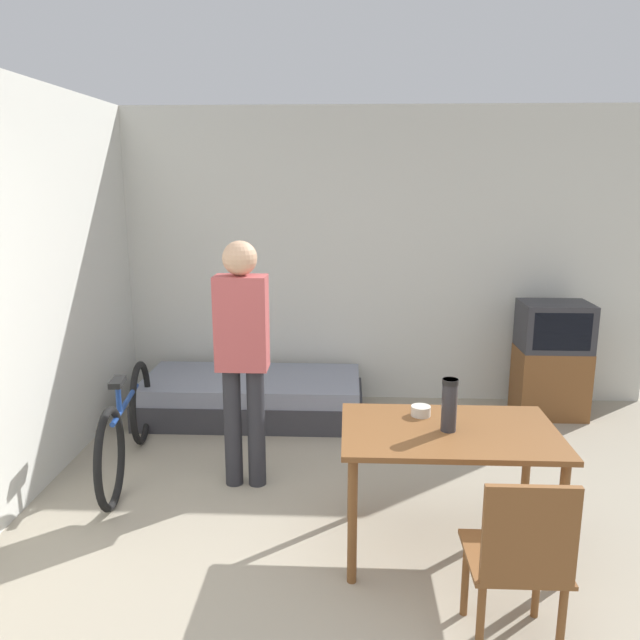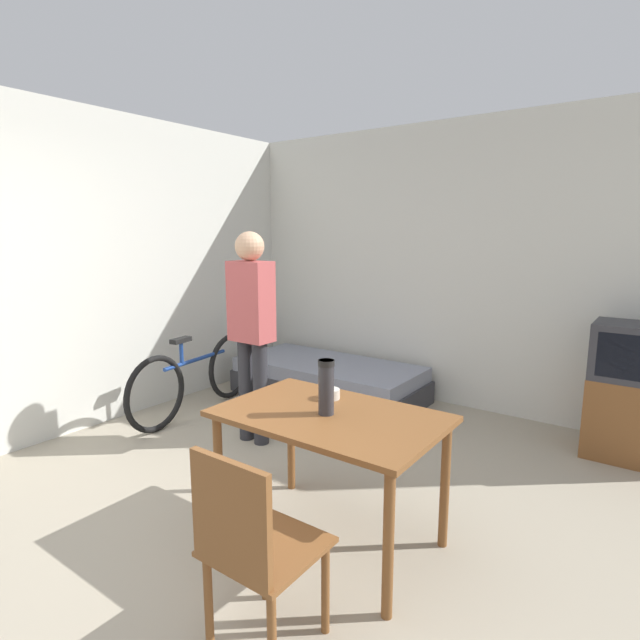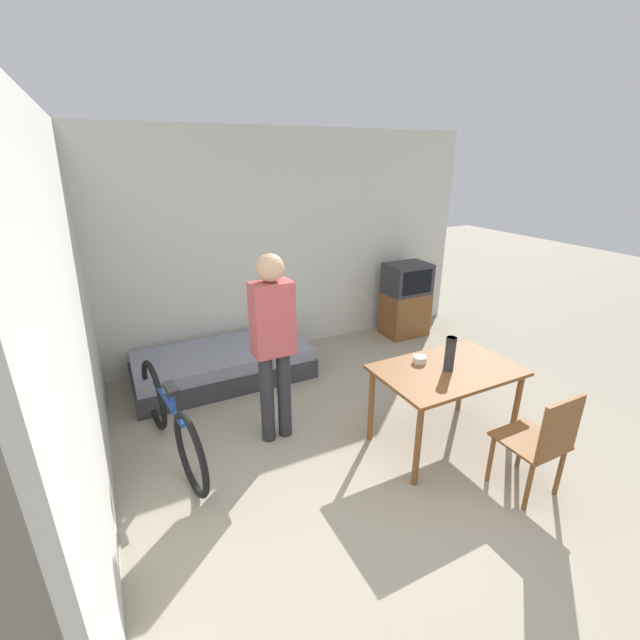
{
  "view_description": "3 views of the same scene",
  "coord_description": "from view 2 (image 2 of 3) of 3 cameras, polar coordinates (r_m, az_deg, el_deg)",
  "views": [
    {
      "loc": [
        -0.11,
        -2.46,
        2.07
      ],
      "look_at": [
        -0.31,
        1.98,
        1.05
      ],
      "focal_mm": 35.0,
      "sensor_mm": 36.0,
      "label": 1
    },
    {
      "loc": [
        1.88,
        -1.32,
        1.68
      ],
      "look_at": [
        -0.36,
        1.78,
        1.0
      ],
      "focal_mm": 28.0,
      "sensor_mm": 36.0,
      "label": 2
    },
    {
      "loc": [
        -1.92,
        -1.6,
        2.39
      ],
      "look_at": [
        -0.26,
        1.67,
        0.97
      ],
      "focal_mm": 24.0,
      "sensor_mm": 36.0,
      "label": 3
    }
  ],
  "objects": [
    {
      "name": "ground_plane",
      "position": [
        2.84,
        -17.22,
        -26.59
      ],
      "size": [
        20.0,
        20.0,
        0.0
      ],
      "primitive_type": "plane",
      "color": "#9E937F"
    },
    {
      "name": "thermos_flask",
      "position": [
        2.62,
        0.71,
        -7.42
      ],
      "size": [
        0.09,
        0.09,
        0.29
      ],
      "color": "#2D2D33",
      "rests_on": "dining_table"
    },
    {
      "name": "tv",
      "position": [
        4.37,
        32.2,
        -7.03
      ],
      "size": [
        0.59,
        0.43,
        1.02
      ],
      "color": "brown",
      "rests_on": "ground_plane"
    },
    {
      "name": "wall_back",
      "position": [
        5.0,
        13.73,
        6.01
      ],
      "size": [
        5.32,
        0.06,
        2.7
      ],
      "color": "silver",
      "rests_on": "ground_plane"
    },
    {
      "name": "person_standing",
      "position": [
        3.93,
        -7.84,
        -0.22
      ],
      "size": [
        0.34,
        0.23,
        1.68
      ],
      "color": "#28282D",
      "rests_on": "ground_plane"
    },
    {
      "name": "bicycle",
      "position": [
        4.81,
        -13.93,
        -6.39
      ],
      "size": [
        0.27,
        1.66,
        0.75
      ],
      "color": "black",
      "rests_on": "ground_plane"
    },
    {
      "name": "mate_bowl",
      "position": [
        2.89,
        1.14,
        -8.43
      ],
      "size": [
        0.11,
        0.11,
        0.06
      ],
      "color": "beige",
      "rests_on": "dining_table"
    },
    {
      "name": "wall_left",
      "position": [
        5.04,
        -18.27,
        5.82
      ],
      "size": [
        0.06,
        4.27,
        2.7
      ],
      "color": "silver",
      "rests_on": "ground_plane"
    },
    {
      "name": "dining_table",
      "position": [
        2.71,
        1.13,
        -12.43
      ],
      "size": [
        1.17,
        0.75,
        0.73
      ],
      "color": "brown",
      "rests_on": "ground_plane"
    },
    {
      "name": "wooden_chair",
      "position": [
        2.13,
        -7.91,
        -23.96
      ],
      "size": [
        0.42,
        0.42,
        0.87
      ],
      "color": "brown",
      "rests_on": "ground_plane"
    },
    {
      "name": "daybed",
      "position": [
        5.16,
        0.97,
        -6.83
      ],
      "size": [
        1.94,
        0.9,
        0.36
      ],
      "color": "#333338",
      "rests_on": "ground_plane"
    }
  ]
}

